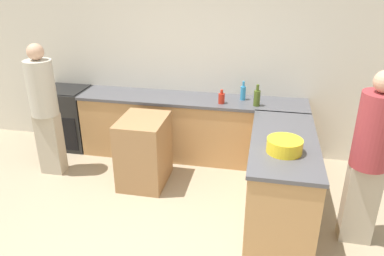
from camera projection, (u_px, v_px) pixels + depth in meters
name	position (u px, v px, depth m)	size (l,w,h in m)	color
wall_back	(196.00, 59.00, 5.20)	(8.00, 0.06, 2.70)	silver
counter_back	(191.00, 128.00, 5.28)	(3.13, 0.61, 0.89)	tan
counter_peninsula	(281.00, 176.00, 4.06)	(0.69, 1.65, 0.89)	tan
range_oven	(68.00, 117.00, 5.62)	(0.64, 0.59, 0.90)	black
island_table	(144.00, 151.00, 4.64)	(0.55, 0.69, 0.86)	#997047
mixing_bowl	(285.00, 146.00, 3.60)	(0.34, 0.34, 0.14)	yellow
dish_soap_bottle	(243.00, 92.00, 4.99)	(0.07, 0.07, 0.26)	#338CBF
olive_oil_bottle	(257.00, 97.00, 4.78)	(0.08, 0.08, 0.28)	#475B1E
hot_sauce_bottle	(222.00, 98.00, 4.88)	(0.08, 0.08, 0.19)	red
person_by_range	(44.00, 106.00, 4.67)	(0.33, 0.33, 1.72)	#ADA38E
person_at_peninsula	(370.00, 155.00, 3.43)	(0.34, 0.34, 1.75)	#ADA38E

